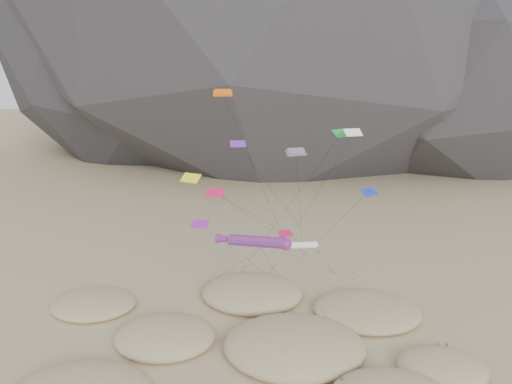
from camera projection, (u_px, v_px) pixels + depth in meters
ground at (266, 372)px, 50.40m from camera, size 500.00×500.00×0.00m
dunes at (251, 348)px, 53.32m from camera, size 49.78×36.28×3.52m
dune_grass at (267, 346)px, 53.41m from camera, size 44.74×27.93×1.46m
kite_stakes at (282, 278)px, 71.52m from camera, size 20.67×6.65×0.30m
rainbow_tube_kite at (255, 241)px, 55.03m from camera, size 8.71×16.37×12.15m
white_tube_kite at (293, 246)px, 54.71m from camera, size 5.81×15.87×11.39m
orange_parafoil at (224, 97)px, 58.79m from camera, size 10.53×13.27×27.15m
multi_parafoil at (296, 154)px, 56.49m from camera, size 3.41×14.67×20.87m
delta_kites at (273, 181)px, 57.14m from camera, size 22.19×19.56×22.81m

